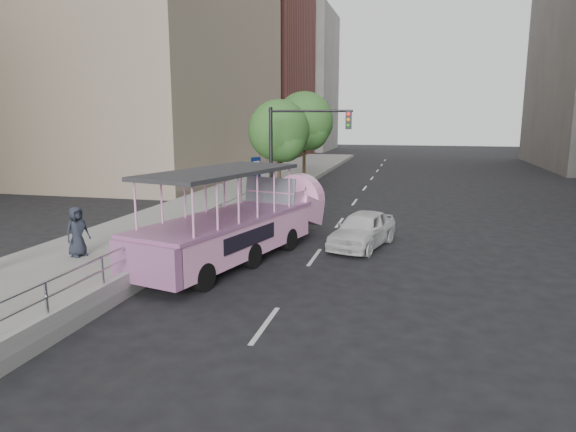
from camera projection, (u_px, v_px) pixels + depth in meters
The scene contains 13 objects.
ground at pixel (250, 293), 13.87m from camera, with size 160.00×160.00×0.00m, color black.
sidewalk at pixel (200, 213), 24.73m from camera, with size 5.50×80.00×0.30m, color gray.
kerb_wall at pixel (177, 251), 16.42m from camera, with size 0.24×30.00×0.36m, color #B0B0AA.
guardrail at pixel (176, 231), 16.29m from camera, with size 0.07×22.00×0.71m.
duck_boat at pixel (243, 224), 17.37m from camera, with size 4.41×9.53×3.08m.
car at pixel (363, 229), 18.75m from camera, with size 1.57×3.89×1.33m, color silver.
pedestrian_far at pixel (77, 231), 16.34m from camera, with size 0.79×0.51×1.61m, color #202530.
parking_sign at pixel (256, 181), 23.76m from camera, with size 0.28×0.61×2.90m.
traffic_signal at pixel (294, 142), 25.54m from camera, with size 4.20×0.32×5.20m.
street_tree_near at pixel (280, 133), 29.12m from camera, with size 3.52×3.52×5.72m.
street_tree_far at pixel (305, 123), 34.71m from camera, with size 3.97×3.97×6.45m.
midrise_brick at pixel (229, 47), 61.43m from camera, with size 18.00×16.00×26.00m, color brown.
midrise_stone_b at pixel (279, 82), 76.79m from camera, with size 16.00×14.00×20.00m, color gray.
Camera 1 is at (4.14, -12.61, 4.66)m, focal length 32.00 mm.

